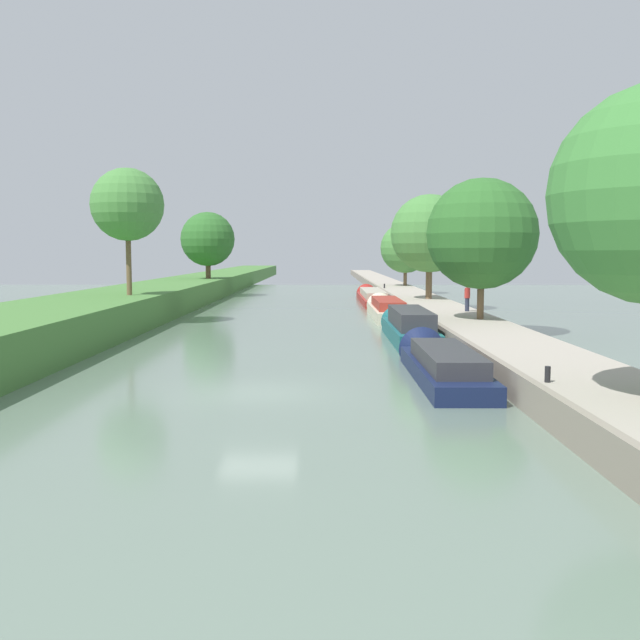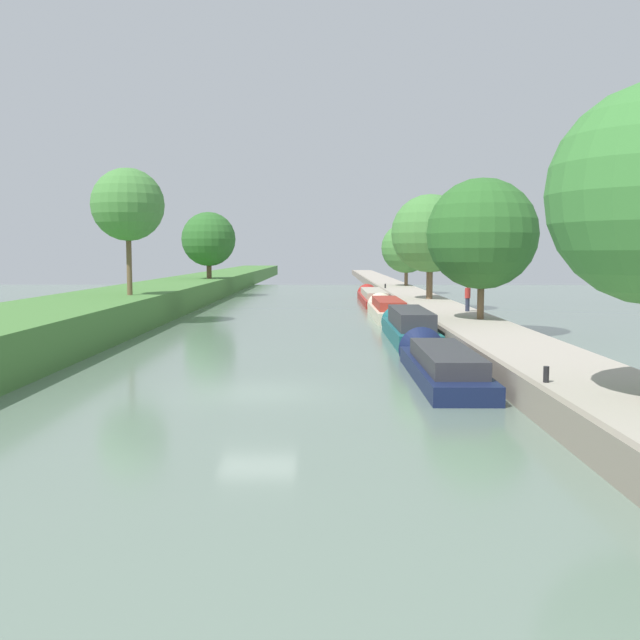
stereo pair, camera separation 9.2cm
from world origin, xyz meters
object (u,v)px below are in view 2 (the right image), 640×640
narrowboat_navy (439,363)px  mooring_bollard_near (546,374)px  mooring_bollard_far (385,286)px  narrowboat_red (372,297)px  person_walking (468,297)px  narrowboat_teal (408,326)px  narrowboat_cream (386,309)px

narrowboat_navy → mooring_bollard_near: size_ratio=23.39×
mooring_bollard_near → mooring_bollard_far: same height
mooring_bollard_far → narrowboat_red: bearing=-103.9°
narrowboat_navy → person_walking: (4.56, 17.93, 1.33)m
mooring_bollard_far → narrowboat_teal: bearing=-92.9°
narrowboat_cream → mooring_bollard_near: (1.81, -31.18, 0.60)m
narrowboat_cream → narrowboat_teal: bearing=-90.0°
narrowboat_teal → mooring_bollard_near: 17.84m
narrowboat_navy → narrowboat_red: 40.16m
narrowboat_teal → narrowboat_navy: bearing=-90.7°
person_walking → mooring_bollard_far: 29.64m
narrowboat_red → person_walking: size_ratio=10.36×
mooring_bollard_far → narrowboat_cream: bearing=-94.5°
narrowboat_navy → mooring_bollard_far: bearing=87.7°
narrowboat_navy → narrowboat_teal: narrowboat_teal is taller
narrowboat_red → person_walking: (4.42, -22.23, 1.31)m
narrowboat_red → mooring_bollard_near: mooring_bollard_near is taller
narrowboat_navy → narrowboat_cream: 24.67m
narrowboat_teal → mooring_bollard_far: bearing=87.1°
mooring_bollard_near → narrowboat_cream: bearing=93.3°
narrowboat_navy → person_walking: 18.55m
narrowboat_red → mooring_bollard_near: 46.71m
narrowboat_navy → mooring_bollard_far: 47.49m
narrowboat_teal → narrowboat_cream: size_ratio=0.89×
narrowboat_teal → person_walking: 8.11m
person_walking → narrowboat_navy: bearing=-104.3°
narrowboat_cream → narrowboat_red: (0.00, 15.49, -0.06)m
narrowboat_navy → narrowboat_red: bearing=89.8°
narrowboat_cream → mooring_bollard_near: size_ratio=27.71×
narrowboat_red → mooring_bollard_near: size_ratio=38.22×
mooring_bollard_near → mooring_bollard_far: bearing=90.0°
narrowboat_navy → narrowboat_cream: size_ratio=0.84×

